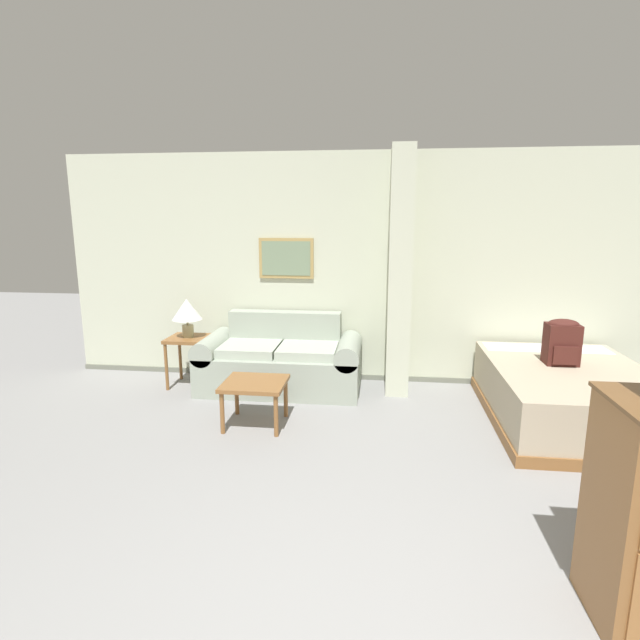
{
  "coord_description": "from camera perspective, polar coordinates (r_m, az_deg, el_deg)",
  "views": [
    {
      "loc": [
        -0.04,
        -1.52,
        1.89
      ],
      "look_at": [
        -0.53,
        2.49,
        1.05
      ],
      "focal_mm": 28.0,
      "sensor_mm": 36.0,
      "label": 1
    }
  ],
  "objects": [
    {
      "name": "wall_back",
      "position": [
        5.76,
        7.3,
        5.71
      ],
      "size": [
        7.44,
        0.16,
        2.6
      ],
      "color": "beige",
      "rests_on": "ground_plane"
    },
    {
      "name": "wall_partition_pillar",
      "position": [
        5.42,
        9.08,
        5.35
      ],
      "size": [
        0.24,
        0.56,
        2.6
      ],
      "color": "beige",
      "rests_on": "ground_plane"
    },
    {
      "name": "couch",
      "position": [
        5.58,
        -4.51,
        -4.74
      ],
      "size": [
        1.78,
        0.84,
        0.82
      ],
      "color": "#99A393",
      "rests_on": "ground_plane"
    },
    {
      "name": "coffee_table",
      "position": [
        4.63,
        -7.46,
        -7.65
      ],
      "size": [
        0.56,
        0.53,
        0.42
      ],
      "color": "brown",
      "rests_on": "ground_plane"
    },
    {
      "name": "side_table",
      "position": [
        5.81,
        -14.77,
        -2.82
      ],
      "size": [
        0.45,
        0.45,
        0.56
      ],
      "color": "brown",
      "rests_on": "ground_plane"
    },
    {
      "name": "table_lamp",
      "position": [
        5.73,
        -14.97,
        1.0
      ],
      "size": [
        0.33,
        0.33,
        0.43
      ],
      "color": "tan",
      "rests_on": "side_table"
    },
    {
      "name": "bed",
      "position": [
        5.23,
        26.49,
        -7.61
      ],
      "size": [
        1.41,
        1.95,
        0.52
      ],
      "color": "brown",
      "rests_on": "ground_plane"
    },
    {
      "name": "backpack",
      "position": [
        5.2,
        25.93,
        -2.18
      ],
      "size": [
        0.29,
        0.25,
        0.43
      ],
      "color": "#471E19",
      "rests_on": "bed"
    }
  ]
}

